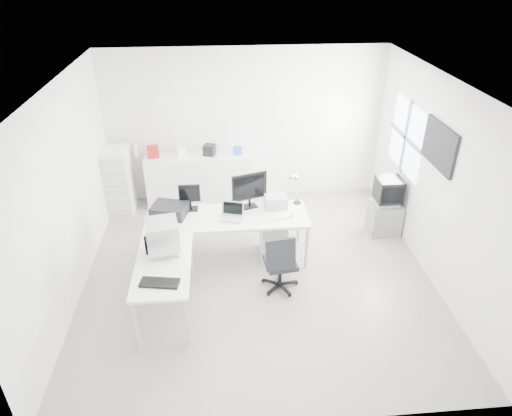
{
  "coord_description": "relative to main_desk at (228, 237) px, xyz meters",
  "views": [
    {
      "loc": [
        -0.49,
        -5.4,
        4.22
      ],
      "look_at": [
        0.0,
        0.2,
        1.0
      ],
      "focal_mm": 32.0,
      "sensor_mm": 36.0,
      "label": 1
    }
  ],
  "objects": [
    {
      "name": "sideboard",
      "position": [
        -0.45,
        1.81,
        0.11
      ],
      "size": [
        1.94,
        0.48,
        0.97
      ],
      "primitive_type": "cube",
      "color": "white",
      "rests_on": "floor"
    },
    {
      "name": "drawer_pedestal",
      "position": [
        0.7,
        0.05,
        -0.08
      ],
      "size": [
        0.4,
        0.5,
        0.6
      ],
      "primitive_type": "cube",
      "color": "white",
      "rests_on": "floor"
    },
    {
      "name": "laser_printer",
      "position": [
        0.75,
        0.22,
        0.47
      ],
      "size": [
        0.35,
        0.3,
        0.19
      ],
      "primitive_type": "cube",
      "rotation": [
        0.0,
        0.0,
        0.06
      ],
      "color": "#B0B0B0",
      "rests_on": "main_desk"
    },
    {
      "name": "desk_lamp",
      "position": [
        1.1,
        0.3,
        0.61
      ],
      "size": [
        0.17,
        0.17,
        0.47
      ],
      "primitive_type": null,
      "rotation": [
        0.0,
        0.0,
        0.07
      ],
      "color": "silver",
      "rests_on": "main_desk"
    },
    {
      "name": "black_keyboard",
      "position": [
        -0.85,
        -1.5,
        0.39
      ],
      "size": [
        0.49,
        0.26,
        0.03
      ],
      "primitive_type": "cube",
      "rotation": [
        0.0,
        0.0,
        -0.17
      ],
      "color": "black",
      "rests_on": "side_desk"
    },
    {
      "name": "lcd_monitor_large",
      "position": [
        0.35,
        0.25,
        0.66
      ],
      "size": [
        0.59,
        0.38,
        0.57
      ],
      "primitive_type": null,
      "rotation": [
        0.0,
        0.0,
        0.32
      ],
      "color": "black",
      "rests_on": "main_desk"
    },
    {
      "name": "lcd_monitor_small",
      "position": [
        -0.55,
        0.25,
        0.58
      ],
      "size": [
        0.32,
        0.19,
        0.4
      ],
      "primitive_type": null,
      "rotation": [
        0.0,
        0.0,
        -0.02
      ],
      "color": "black",
      "rests_on": "main_desk"
    },
    {
      "name": "ceiling",
      "position": [
        0.41,
        -0.43,
        2.42
      ],
      "size": [
        5.0,
        5.0,
        0.01
      ],
      "primitive_type": "cube",
      "color": "white",
      "rests_on": "back_wall"
    },
    {
      "name": "clutter_box_d",
      "position": [
        0.25,
        1.81,
        0.66
      ],
      "size": [
        0.15,
        0.14,
        0.14
      ],
      "primitive_type": "cube",
      "rotation": [
        0.0,
        0.0,
        0.14
      ],
      "color": "blue",
      "rests_on": "sideboard"
    },
    {
      "name": "wall_picture",
      "position": [
        2.88,
        -0.33,
        1.52
      ],
      "size": [
        0.04,
        0.9,
        0.6
      ],
      "primitive_type": null,
      "color": "black",
      "rests_on": "right_wall"
    },
    {
      "name": "crt_tv",
      "position": [
        2.63,
        0.5,
        0.4
      ],
      "size": [
        0.5,
        0.48,
        0.45
      ],
      "primitive_type": null,
      "color": "black",
      "rests_on": "tv_cabinet"
    },
    {
      "name": "window",
      "position": [
        2.89,
        0.77,
        1.23
      ],
      "size": [
        0.02,
        1.2,
        1.1
      ],
      "primitive_type": null,
      "color": "white",
      "rests_on": "right_wall"
    },
    {
      "name": "back_wall",
      "position": [
        0.41,
        2.07,
        1.02
      ],
      "size": [
        5.0,
        0.02,
        2.8
      ],
      "primitive_type": "cube",
      "color": "silver",
      "rests_on": "floor"
    },
    {
      "name": "left_wall",
      "position": [
        -2.09,
        -0.43,
        1.02
      ],
      "size": [
        0.02,
        5.0,
        2.8
      ],
      "primitive_type": "cube",
      "color": "silver",
      "rests_on": "floor"
    },
    {
      "name": "side_desk",
      "position": [
        -0.85,
        -1.1,
        0.0
      ],
      "size": [
        0.7,
        1.4,
        0.75
      ],
      "primitive_type": null,
      "color": "white",
      "rests_on": "floor"
    },
    {
      "name": "white_keyboard",
      "position": [
        0.65,
        -0.15,
        0.38
      ],
      "size": [
        0.44,
        0.25,
        0.02
      ],
      "primitive_type": "cube",
      "rotation": [
        0.0,
        0.0,
        0.31
      ],
      "color": "white",
      "rests_on": "main_desk"
    },
    {
      "name": "floor",
      "position": [
        0.41,
        -0.43,
        -0.38
      ],
      "size": [
        5.0,
        5.0,
        0.01
      ],
      "primitive_type": "cube",
      "color": "#B5B0A3",
      "rests_on": "ground"
    },
    {
      "name": "crt_monitor",
      "position": [
        -0.85,
        -0.85,
        0.61
      ],
      "size": [
        0.47,
        0.47,
        0.46
      ],
      "primitive_type": null,
      "rotation": [
        0.0,
        0.0,
        0.17
      ],
      "color": "#B7B7BA",
      "rests_on": "side_desk"
    },
    {
      "name": "clutter_box_c",
      "position": [
        -0.25,
        1.81,
        0.69
      ],
      "size": [
        0.25,
        0.24,
        0.2
      ],
      "primitive_type": "cube",
      "rotation": [
        0.0,
        0.0,
        -0.36
      ],
      "color": "black",
      "rests_on": "sideboard"
    },
    {
      "name": "right_wall",
      "position": [
        2.91,
        -0.43,
        1.02
      ],
      "size": [
        0.02,
        5.0,
        2.8
      ],
      "primitive_type": "cube",
      "color": "silver",
      "rests_on": "floor"
    },
    {
      "name": "laptop",
      "position": [
        0.05,
        -0.1,
        0.48
      ],
      "size": [
        0.41,
        0.42,
        0.22
      ],
      "primitive_type": null,
      "rotation": [
        0.0,
        0.0,
        -0.28
      ],
      "color": "#B7B7BA",
      "rests_on": "main_desk"
    },
    {
      "name": "filing_cabinet",
      "position": [
        -1.87,
        1.6,
        0.24
      ],
      "size": [
        0.43,
        0.51,
        1.23
      ],
      "primitive_type": "cube",
      "color": "white",
      "rests_on": "floor"
    },
    {
      "name": "white_mouse",
      "position": [
        0.95,
        -0.1,
        0.41
      ],
      "size": [
        0.06,
        0.06,
        0.06
      ],
      "primitive_type": "sphere",
      "color": "white",
      "rests_on": "main_desk"
    },
    {
      "name": "tv_cabinet",
      "position": [
        2.63,
        0.5,
        -0.1
      ],
      "size": [
        0.5,
        0.41,
        0.55
      ],
      "primitive_type": "cube",
      "color": "slate",
      "rests_on": "floor"
    },
    {
      "name": "office_chair",
      "position": [
        0.7,
        -0.78,
        0.09
      ],
      "size": [
        0.61,
        0.61,
        0.94
      ],
      "primitive_type": null,
      "rotation": [
        0.0,
        0.0,
        0.14
      ],
      "color": "#2A2C2F",
      "rests_on": "floor"
    },
    {
      "name": "clutter_bottle",
      "position": [
        -1.55,
        1.85,
        0.7
      ],
      "size": [
        0.07,
        0.07,
        0.22
      ],
      "primitive_type": "cylinder",
      "color": "white",
      "rests_on": "sideboard"
    },
    {
      "name": "clutter_box_a",
      "position": [
        -1.25,
        1.81,
        0.69
      ],
      "size": [
        0.23,
        0.21,
        0.2
      ],
      "primitive_type": "cube",
      "rotation": [
        0.0,
        0.0,
        0.16
      ],
      "color": "#A71817",
      "rests_on": "sideboard"
    },
    {
      "name": "clutter_box_b",
      "position": [
        -0.75,
        1.81,
        0.67
      ],
      "size": [
        0.19,
        0.18,
        0.16
      ],
      "primitive_type": "cube",
      "rotation": [
        0.0,
        0.0,
        0.28
      ],
      "color": "white",
      "rests_on": "sideboard"
    },
    {
      "name": "inkjet_printer",
      "position": [
        -0.85,
        0.1,
        0.46
      ],
      "size": [
        0.58,
        0.5,
        0.18
      ],
      "primitive_type": "cube",
      "rotation": [
        0.0,
        0.0,
        -0.27
      ],
      "color": "black",
      "rests_on": "main_desk"
    },
    {
      "name": "main_desk",
      "position": [
        0.0,
        0.0,
        0.0
      ],
      "size": [
        2.4,
        0.8,
        0.75
      ],
      "primitive_type": null,
      "color": "white",
      "rests_on": "floor"
    }
  ]
}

